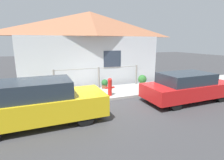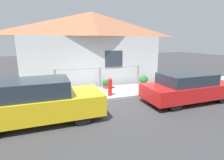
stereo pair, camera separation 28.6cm
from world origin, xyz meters
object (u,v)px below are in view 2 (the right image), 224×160
object	(u,v)px
car_left	(37,101)
potted_plant_near_hydrant	(106,84)
fire_hydrant	(110,86)
potted_plant_corner	(144,80)
potted_plant_by_fence	(50,88)
car_right	(188,87)

from	to	relation	value
car_left	potted_plant_near_hydrant	bearing A→B (deg)	41.61
car_left	fire_hydrant	bearing A→B (deg)	27.31
fire_hydrant	potted_plant_near_hydrant	bearing A→B (deg)	81.30
potted_plant_corner	potted_plant_near_hydrant	bearing A→B (deg)	172.31
potted_plant_near_hydrant	potted_plant_corner	xyz separation A→B (m)	(2.23, -0.30, 0.12)
car_left	potted_plant_near_hydrant	size ratio (longest dim) A/B	8.42
fire_hydrant	potted_plant_by_fence	xyz separation A→B (m)	(-2.71, 1.28, -0.18)
car_right	potted_plant_by_fence	xyz separation A→B (m)	(-5.84, 2.95, -0.28)
fire_hydrant	potted_plant_corner	distance (m)	2.67
car_left	car_right	bearing A→B (deg)	-0.88
car_right	fire_hydrant	size ratio (longest dim) A/B	4.84
car_left	fire_hydrant	distance (m)	3.54
potted_plant_by_fence	potted_plant_corner	distance (m)	5.16
car_left	potted_plant_by_fence	size ratio (longest dim) A/B	8.33
car_left	potted_plant_by_fence	xyz separation A→B (m)	(0.41, 2.95, -0.35)
car_left	potted_plant_by_fence	distance (m)	3.00
potted_plant_near_hydrant	fire_hydrant	bearing A→B (deg)	-98.70
car_right	fire_hydrant	xyz separation A→B (m)	(-3.13, 1.67, -0.09)
car_right	potted_plant_corner	xyz separation A→B (m)	(-0.69, 2.75, -0.17)
car_left	potted_plant_corner	xyz separation A→B (m)	(5.56, 2.75, -0.24)
potted_plant_near_hydrant	potted_plant_corner	bearing A→B (deg)	-7.69
potted_plant_near_hydrant	car_left	bearing A→B (deg)	-137.51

